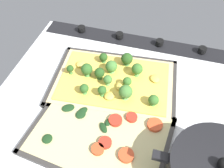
{
  "coord_description": "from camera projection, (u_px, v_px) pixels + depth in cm",
  "views": [
    {
      "loc": [
        -9.46,
        41.04,
        57.98
      ],
      "look_at": [
        2.54,
        -1.65,
        6.61
      ],
      "focal_mm": 38.91,
      "sensor_mm": 36.0,
      "label": 1
    }
  ],
  "objects": [
    {
      "name": "baking_tray_back",
      "position": [
        99.0,
        136.0,
        0.64
      ],
      "size": [
        38.53,
        29.0,
        1.3
      ],
      "color": "#33302D",
      "rests_on": "ground_plane"
    },
    {
      "name": "baking_tray_front",
      "position": [
        114.0,
        83.0,
        0.76
      ],
      "size": [
        40.38,
        29.08,
        1.3
      ],
      "color": "#33302D",
      "rests_on": "ground_plane"
    },
    {
      "name": "stove_control_panel",
      "position": [
        139.0,
        41.0,
        0.9
      ],
      "size": [
        71.93,
        7.0,
        2.6
      ],
      "color": "black",
      "rests_on": "ground_plane"
    },
    {
      "name": "ground_plane",
      "position": [
        119.0,
        107.0,
        0.73
      ],
      "size": [
        74.93,
        66.06,
        3.0
      ],
      "primitive_type": "cube",
      "color": "silver"
    },
    {
      "name": "broccoli_pizza",
      "position": [
        114.0,
        80.0,
        0.75
      ],
      "size": [
        37.79,
        26.49,
        6.2
      ],
      "color": "#D3B77F",
      "rests_on": "baking_tray_front"
    },
    {
      "name": "veggie_pizza_back",
      "position": [
        101.0,
        134.0,
        0.64
      ],
      "size": [
        35.89,
        26.36,
        1.9
      ],
      "color": "#C2B87D",
      "rests_on": "baking_tray_back"
    }
  ]
}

